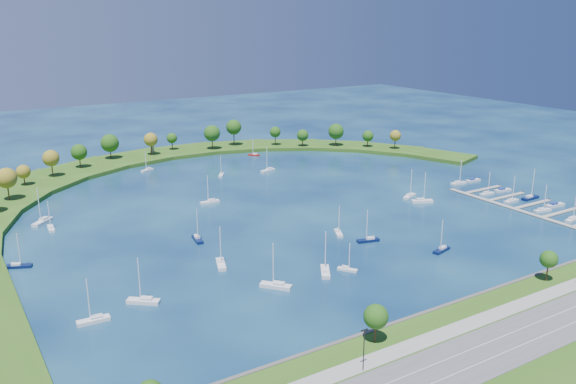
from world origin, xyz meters
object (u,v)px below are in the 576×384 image
docked_boat_9 (503,190)px  moored_boat_19 (422,200)px  docked_boat_5 (555,205)px  moored_boat_7 (51,227)px  moored_boat_8 (442,249)px  docked_boat_6 (511,200)px  moored_boat_5 (221,174)px  moored_boat_16 (254,154)px  moored_boat_9 (197,238)px  docked_boat_4 (542,210)px  moored_boat_15 (147,169)px  moored_boat_1 (221,263)px  moored_boat_11 (276,285)px  moored_boat_4 (94,319)px  moored_boat_6 (325,271)px  moored_boat_14 (268,170)px  docked_boat_8 (487,193)px  moored_boat_17 (338,232)px  moored_boat_2 (347,268)px  docked_boat_2 (572,219)px  moored_boat_3 (410,195)px  harbor_tower (152,149)px  moored_boat_12 (19,265)px  docked_boat_11 (473,180)px  moored_boat_10 (144,300)px  dock_system (539,210)px  docked_boat_10 (458,183)px  docked_boat_7 (530,197)px  moored_boat_0 (43,221)px  moored_boat_13 (368,239)px

docked_boat_9 → moored_boat_19: bearing=179.1°
docked_boat_5 → moored_boat_7: bearing=162.3°
moored_boat_8 → docked_boat_6: docked_boat_6 is taller
moored_boat_5 → moored_boat_16: size_ratio=1.04×
moored_boat_9 → docked_boat_4: 139.96m
docked_boat_6 → moored_boat_15: bearing=127.1°
docked_boat_9 → moored_boat_1: bearing=-168.1°
moored_boat_11 → moored_boat_9: bearing=-35.2°
moored_boat_4 → docked_boat_5: moored_boat_4 is taller
moored_boat_6 → docked_boat_6: 112.19m
moored_boat_14 → docked_boat_8: 107.93m
moored_boat_15 → moored_boat_16: moored_boat_15 is taller
moored_boat_6 → moored_boat_11: moored_boat_11 is taller
moored_boat_17 → docked_boat_8: bearing=120.0°
moored_boat_8 → docked_boat_9: 85.84m
moored_boat_2 → docked_boat_2: bearing=50.7°
moored_boat_3 → moored_boat_19: 8.36m
docked_boat_8 → harbor_tower: bearing=125.6°
moored_boat_12 → docked_boat_9: bearing=17.1°
moored_boat_8 → docked_boat_11: moored_boat_8 is taller
moored_boat_10 → moored_boat_11: size_ratio=0.98×
dock_system → moored_boat_2: moored_boat_2 is taller
moored_boat_3 → moored_boat_16: 110.38m
moored_boat_15 → harbor_tower: bearing=-139.4°
dock_system → moored_boat_17: size_ratio=7.40×
moored_boat_12 → docked_boat_6: bearing=12.9°
docked_boat_2 → docked_boat_10: 60.58m
harbor_tower → moored_boat_6: size_ratio=0.29×
moored_boat_4 → moored_boat_8: 113.36m
moored_boat_15 → docked_boat_7: 185.34m
moored_boat_7 → moored_boat_14: size_ratio=0.86×
moored_boat_6 → docked_boat_6: bearing=-48.5°
docked_boat_9 → harbor_tower: bearing=134.1°
moored_boat_11 → moored_boat_16: moored_boat_11 is taller
moored_boat_1 → moored_boat_10: (-29.35, -12.16, 0.00)m
moored_boat_2 → docked_boat_11: size_ratio=1.14×
moored_boat_0 → moored_boat_15: 84.29m
moored_boat_6 → moored_boat_13: size_ratio=1.14×
moored_boat_19 → docked_boat_2: bearing=-31.3°
docked_boat_11 → moored_boat_0: bearing=170.4°
moored_boat_13 → dock_system: bearing=-173.0°
moored_boat_6 → moored_boat_11: (-18.09, -0.73, 0.01)m
dock_system → docked_boat_2: bearing=-89.1°
docked_boat_5 → docked_boat_11: docked_boat_5 is taller
dock_system → moored_boat_5: (-86.38, 119.72, 0.51)m
moored_boat_15 → moored_boat_14: bearing=121.6°
moored_boat_7 → moored_boat_10: moored_boat_10 is taller
moored_boat_8 → moored_boat_14: moored_boat_14 is taller
moored_boat_13 → docked_boat_11: (94.42, 36.26, -0.31)m
moored_boat_9 → docked_boat_4: size_ratio=1.07×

